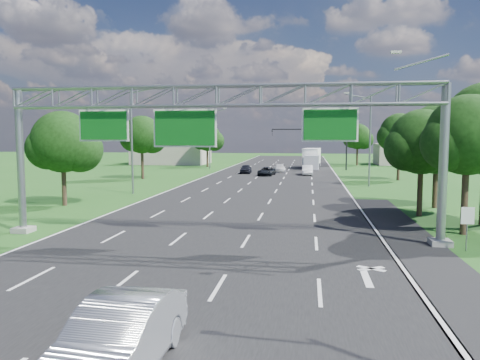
% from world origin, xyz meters
% --- Properties ---
extents(ground, '(220.00, 220.00, 0.00)m').
position_xyz_m(ground, '(0.00, 30.00, 0.00)').
color(ground, '#1D5018').
rests_on(ground, ground).
extents(road, '(18.00, 180.00, 0.02)m').
position_xyz_m(road, '(0.00, 30.00, 0.00)').
color(road, black).
rests_on(road, ground).
extents(road_flare, '(3.00, 30.00, 0.02)m').
position_xyz_m(road_flare, '(10.20, 14.00, 0.00)').
color(road_flare, black).
rests_on(road_flare, ground).
extents(sign_gantry, '(23.50, 1.00, 9.56)m').
position_xyz_m(sign_gantry, '(0.33, 12.00, 6.89)').
color(sign_gantry, gray).
rests_on(sign_gantry, ground).
extents(regulatory_sign, '(0.60, 0.08, 2.10)m').
position_xyz_m(regulatory_sign, '(12.40, 10.98, 1.51)').
color(regulatory_sign, gray).
rests_on(regulatory_sign, ground).
extents(traffic_signal, '(12.21, 0.24, 7.00)m').
position_xyz_m(traffic_signal, '(7.48, 65.00, 5.17)').
color(traffic_signal, black).
rests_on(traffic_signal, ground).
extents(streetlight_l_near, '(2.97, 0.22, 10.16)m').
position_xyz_m(streetlight_l_near, '(-11.30, 30.00, 5.58)').
color(streetlight_l_near, gray).
rests_on(streetlight_l_near, ground).
extents(streetlight_l_far, '(2.97, 0.22, 10.16)m').
position_xyz_m(streetlight_l_far, '(-11.30, 65.00, 5.58)').
color(streetlight_l_far, gray).
rests_on(streetlight_l_far, ground).
extents(streetlight_r_mid, '(2.97, 0.22, 10.16)m').
position_xyz_m(streetlight_r_mid, '(11.30, 40.00, 5.58)').
color(streetlight_r_mid, gray).
rests_on(streetlight_r_mid, ground).
extents(tree_cluster_right, '(9.91, 14.60, 8.68)m').
position_xyz_m(tree_cluster_right, '(14.80, 19.19, 5.31)').
color(tree_cluster_right, '#2D2116').
rests_on(tree_cluster_right, ground).
extents(tree_verge_la, '(5.76, 4.80, 7.40)m').
position_xyz_m(tree_verge_la, '(-13.92, 22.04, 4.76)').
color(tree_verge_la, '#2D2116').
rests_on(tree_verge_la, ground).
extents(tree_verge_lb, '(5.76, 4.80, 8.06)m').
position_xyz_m(tree_verge_lb, '(-15.92, 45.04, 5.41)').
color(tree_verge_lb, '#2D2116').
rests_on(tree_verge_lb, ground).
extents(tree_verge_lc, '(5.76, 4.80, 7.62)m').
position_xyz_m(tree_verge_lc, '(-12.92, 70.04, 4.98)').
color(tree_verge_lc, '#2D2116').
rests_on(tree_verge_lc, ground).
extents(tree_verge_rd, '(5.76, 4.80, 8.28)m').
position_xyz_m(tree_verge_rd, '(16.08, 48.04, 5.63)').
color(tree_verge_rd, '#2D2116').
rests_on(tree_verge_rd, ground).
extents(tree_verge_re, '(5.76, 4.80, 7.84)m').
position_xyz_m(tree_verge_re, '(14.08, 78.04, 5.20)').
color(tree_verge_re, '#2D2116').
rests_on(tree_verge_re, ground).
extents(building_left, '(14.00, 10.00, 5.00)m').
position_xyz_m(building_left, '(-22.00, 78.00, 2.50)').
color(building_left, '#A49B89').
rests_on(building_left, ground).
extents(building_right, '(12.00, 9.00, 4.00)m').
position_xyz_m(building_right, '(24.00, 82.00, 2.00)').
color(building_right, '#A49B89').
rests_on(building_right, ground).
extents(silver_sedan, '(1.89, 5.16, 1.69)m').
position_xyz_m(silver_sedan, '(0.74, -2.33, 0.84)').
color(silver_sedan, '#AFB3BB').
rests_on(silver_sedan, ground).
extents(car_queue_a, '(1.98, 4.18, 1.18)m').
position_xyz_m(car_queue_a, '(0.61, 59.41, 0.59)').
color(car_queue_a, silver).
rests_on(car_queue_a, ground).
extents(car_queue_b, '(2.40, 4.42, 1.18)m').
position_xyz_m(car_queue_b, '(-0.80, 52.60, 0.59)').
color(car_queue_b, black).
rests_on(car_queue_b, ground).
extents(car_queue_c, '(1.67, 3.85, 1.30)m').
position_xyz_m(car_queue_c, '(-4.17, 56.03, 0.65)').
color(car_queue_c, black).
rests_on(car_queue_c, ground).
extents(car_queue_d, '(1.52, 4.15, 1.36)m').
position_xyz_m(car_queue_d, '(4.83, 54.59, 0.68)').
color(car_queue_d, white).
rests_on(car_queue_d, ground).
extents(box_truck, '(3.22, 9.13, 3.37)m').
position_xyz_m(box_truck, '(5.50, 68.96, 1.62)').
color(box_truck, white).
rests_on(box_truck, ground).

